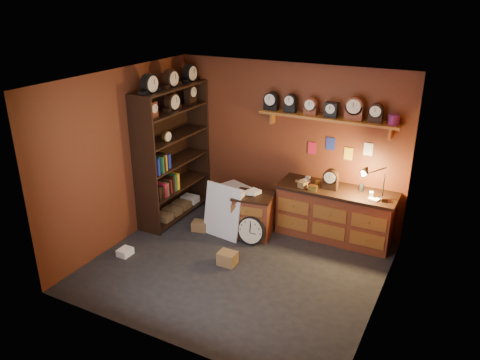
% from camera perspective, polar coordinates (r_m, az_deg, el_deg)
% --- Properties ---
extents(floor, '(4.00, 4.00, 0.00)m').
position_cam_1_polar(floor, '(6.97, -0.30, -10.36)').
color(floor, black).
rests_on(floor, ground).
extents(room_shell, '(4.02, 3.62, 2.71)m').
position_cam_1_polar(room_shell, '(6.29, 0.49, 3.35)').
color(room_shell, '#642D17').
rests_on(room_shell, ground).
extents(shelving_unit, '(0.47, 1.60, 2.58)m').
position_cam_1_polar(shelving_unit, '(8.06, -8.37, 3.91)').
color(shelving_unit, black).
rests_on(shelving_unit, ground).
extents(workbench, '(1.86, 0.66, 1.36)m').
position_cam_1_polar(workbench, '(7.63, 11.53, -3.71)').
color(workbench, brown).
rests_on(workbench, ground).
extents(low_cabinet, '(0.70, 0.62, 0.80)m').
position_cam_1_polar(low_cabinet, '(7.59, 1.62, -4.10)').
color(low_cabinet, brown).
rests_on(low_cabinet, ground).
extents(big_round_clock, '(0.46, 0.16, 0.46)m').
position_cam_1_polar(big_round_clock, '(7.42, 1.36, -6.19)').
color(big_round_clock, black).
rests_on(big_round_clock, ground).
extents(white_panel, '(0.69, 0.27, 0.89)m').
position_cam_1_polar(white_panel, '(7.75, -2.16, -6.74)').
color(white_panel, silver).
rests_on(white_panel, ground).
extents(mini_fridge, '(0.68, 0.70, 0.55)m').
position_cam_1_polar(mini_fridge, '(8.27, -1.00, -2.66)').
color(mini_fridge, silver).
rests_on(mini_fridge, ground).
extents(floor_box_a, '(0.29, 0.26, 0.15)m').
position_cam_1_polar(floor_box_a, '(7.91, -4.91, -5.58)').
color(floor_box_a, brown).
rests_on(floor_box_a, ground).
extents(floor_box_b, '(0.18, 0.22, 0.11)m').
position_cam_1_polar(floor_box_b, '(7.39, -13.84, -8.52)').
color(floor_box_b, white).
rests_on(floor_box_b, ground).
extents(floor_box_c, '(0.26, 0.22, 0.20)m').
position_cam_1_polar(floor_box_c, '(6.95, -1.56, -9.51)').
color(floor_box_c, brown).
rests_on(floor_box_c, ground).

